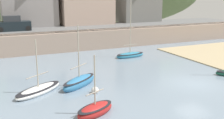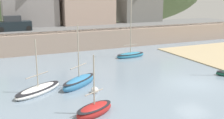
{
  "view_description": "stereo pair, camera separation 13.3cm",
  "coord_description": "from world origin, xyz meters",
  "px_view_note": "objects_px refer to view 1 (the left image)",
  "views": [
    {
      "loc": [
        -14.95,
        -16.86,
        7.18
      ],
      "look_at": [
        -5.07,
        4.93,
        1.4
      ],
      "focal_mm": 44.67,
      "sensor_mm": 36.0,
      "label": 1
    },
    {
      "loc": [
        -14.83,
        -16.91,
        7.18
      ],
      "look_at": [
        -5.07,
        4.93,
        1.4
      ],
      "focal_mm": 44.67,
      "sensor_mm": 36.0,
      "label": 2
    }
  ],
  "objects_px": {
    "sailboat_blue_trim": "(95,110)",
    "mooring_buoy": "(95,91)",
    "sailboat_nearest_shore": "(79,82)",
    "sailboat_white_hull": "(130,55)",
    "dinghy_open_wooden": "(39,90)",
    "parked_car_near_slipway": "(13,24)"
  },
  "relations": [
    {
      "from": "sailboat_blue_trim",
      "to": "mooring_buoy",
      "type": "bearing_deg",
      "value": 42.39
    },
    {
      "from": "sailboat_nearest_shore",
      "to": "sailboat_white_hull",
      "type": "bearing_deg",
      "value": 3.5
    },
    {
      "from": "sailboat_nearest_shore",
      "to": "sailboat_blue_trim",
      "type": "bearing_deg",
      "value": -135.37
    },
    {
      "from": "dinghy_open_wooden",
      "to": "sailboat_nearest_shore",
      "type": "height_order",
      "value": "sailboat_nearest_shore"
    },
    {
      "from": "sailboat_white_hull",
      "to": "mooring_buoy",
      "type": "distance_m",
      "value": 12.19
    },
    {
      "from": "sailboat_blue_trim",
      "to": "dinghy_open_wooden",
      "type": "height_order",
      "value": "dinghy_open_wooden"
    },
    {
      "from": "sailboat_white_hull",
      "to": "parked_car_near_slipway",
      "type": "distance_m",
      "value": 15.61
    },
    {
      "from": "dinghy_open_wooden",
      "to": "mooring_buoy",
      "type": "distance_m",
      "value": 4.15
    },
    {
      "from": "dinghy_open_wooden",
      "to": "mooring_buoy",
      "type": "height_order",
      "value": "dinghy_open_wooden"
    },
    {
      "from": "sailboat_white_hull",
      "to": "sailboat_nearest_shore",
      "type": "height_order",
      "value": "sailboat_white_hull"
    },
    {
      "from": "sailboat_white_hull",
      "to": "sailboat_blue_trim",
      "type": "height_order",
      "value": "sailboat_white_hull"
    },
    {
      "from": "parked_car_near_slipway",
      "to": "sailboat_nearest_shore",
      "type": "bearing_deg",
      "value": -80.89
    },
    {
      "from": "sailboat_nearest_shore",
      "to": "parked_car_near_slipway",
      "type": "xyz_separation_m",
      "value": [
        -3.06,
        17.5,
        2.88
      ]
    },
    {
      "from": "sailboat_nearest_shore",
      "to": "parked_car_near_slipway",
      "type": "relative_size",
      "value": 1.23
    },
    {
      "from": "sailboat_white_hull",
      "to": "sailboat_blue_trim",
      "type": "xyz_separation_m",
      "value": [
        -9.16,
        -12.72,
        0.01
      ]
    },
    {
      "from": "sailboat_blue_trim",
      "to": "mooring_buoy",
      "type": "height_order",
      "value": "sailboat_blue_trim"
    },
    {
      "from": "dinghy_open_wooden",
      "to": "mooring_buoy",
      "type": "bearing_deg",
      "value": -59.63
    },
    {
      "from": "dinghy_open_wooden",
      "to": "sailboat_nearest_shore",
      "type": "bearing_deg",
      "value": -30.5
    },
    {
      "from": "parked_car_near_slipway",
      "to": "sailboat_blue_trim",
      "type": "bearing_deg",
      "value": -85.0
    },
    {
      "from": "dinghy_open_wooden",
      "to": "parked_car_near_slipway",
      "type": "xyz_separation_m",
      "value": [
        0.15,
        17.75,
        2.99
      ]
    },
    {
      "from": "sailboat_blue_trim",
      "to": "dinghy_open_wooden",
      "type": "xyz_separation_m",
      "value": [
        -2.47,
        5.12,
        -0.05
      ]
    },
    {
      "from": "sailboat_blue_trim",
      "to": "dinghy_open_wooden",
      "type": "distance_m",
      "value": 5.69
    }
  ]
}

